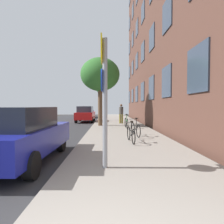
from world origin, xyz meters
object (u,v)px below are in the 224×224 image
(tree_near, at_px, (100,75))
(pedestrian_0, at_px, (121,112))
(car_2, at_px, (87,112))
(traffic_light, at_px, (100,96))
(bicycle_1, at_px, (135,129))
(bicycle_2, at_px, (126,123))
(car_1, at_px, (86,114))
(bicycle_0, at_px, (131,134))
(car_0, at_px, (21,134))
(sign_post, at_px, (104,92))

(tree_near, relative_size, pedestrian_0, 3.11)
(pedestrian_0, distance_m, car_2, 11.04)
(traffic_light, xyz_separation_m, pedestrian_0, (2.06, -3.25, -1.64))
(tree_near, distance_m, bicycle_1, 6.77)
(bicycle_2, height_order, car_1, car_1)
(pedestrian_0, distance_m, car_1, 4.39)
(bicycle_0, bearing_deg, bicycle_1, 75.38)
(car_0, bearing_deg, bicycle_2, 63.59)
(car_0, relative_size, car_1, 1.06)
(bicycle_1, bearing_deg, car_2, 104.27)
(pedestrian_0, bearing_deg, sign_post, -95.94)
(tree_near, xyz_separation_m, bicycle_1, (2.03, -5.35, -3.62))
(traffic_light, height_order, bicycle_0, traffic_light)
(bicycle_1, height_order, bicycle_2, bicycle_2)
(sign_post, bearing_deg, bicycle_0, 72.11)
(pedestrian_0, height_order, car_2, pedestrian_0)
(tree_near, height_order, car_2, tree_near)
(bicycle_1, relative_size, bicycle_2, 0.97)
(pedestrian_0, relative_size, car_1, 0.43)
(bicycle_1, height_order, car_0, car_0)
(bicycle_0, height_order, pedestrian_0, pedestrian_0)
(bicycle_1, bearing_deg, pedestrian_0, 91.86)
(traffic_light, height_order, bicycle_1, traffic_light)
(pedestrian_0, xyz_separation_m, car_0, (-3.69, -11.41, -0.26))
(sign_post, distance_m, bicycle_1, 5.43)
(sign_post, height_order, traffic_light, traffic_light)
(bicycle_2, bearing_deg, bicycle_0, -93.34)
(bicycle_2, relative_size, car_1, 0.42)
(bicycle_2, distance_m, pedestrian_0, 3.81)
(sign_post, bearing_deg, car_2, 97.44)
(tree_near, xyz_separation_m, pedestrian_0, (1.79, 1.90, -3.01))
(bicycle_1, relative_size, car_1, 0.40)
(bicycle_2, xyz_separation_m, car_1, (-3.59, 6.42, 0.33))
(pedestrian_0, bearing_deg, tree_near, -133.29)
(bicycle_2, bearing_deg, traffic_light, 107.18)
(car_1, bearing_deg, pedestrian_0, -37.28)
(bicycle_0, bearing_deg, traffic_light, 98.75)
(car_0, bearing_deg, bicycle_1, 46.67)
(car_2, bearing_deg, pedestrian_0, -67.61)
(car_1, bearing_deg, car_2, 95.43)
(tree_near, relative_size, bicycle_1, 3.27)
(sign_post, relative_size, bicycle_0, 1.95)
(sign_post, relative_size, pedestrian_0, 1.88)
(bicycle_1, xyz_separation_m, bicycle_2, (-0.13, 3.49, 0.02))
(bicycle_0, bearing_deg, car_0, -144.23)
(pedestrian_0, bearing_deg, traffic_light, 122.38)
(sign_post, relative_size, tree_near, 0.61)
(tree_near, distance_m, pedestrian_0, 3.99)
(traffic_light, distance_m, car_1, 2.45)
(bicycle_0, bearing_deg, sign_post, -107.89)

